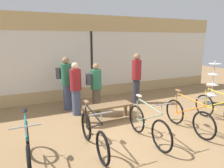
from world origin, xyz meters
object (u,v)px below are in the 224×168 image
Objects in this scene: bicycle_far_left at (28,149)px; bicycle_right at (188,116)px; bicycle_center at (148,125)px; customer_near_rack at (136,77)px; bicycle_far_right at (218,109)px; display_bench at (108,108)px; bicycle_left at (93,134)px; customer_by_window at (76,87)px; customer_near_bench at (96,87)px; customer_mid_floor at (66,82)px; accessory_rack at (212,86)px.

bicycle_right is (3.79, 0.00, -0.01)m from bicycle_far_left.
customer_near_rack is at bearing 64.56° from bicycle_center.
display_bench is at bearing 154.95° from bicycle_far_right.
bicycle_left is at bearing -124.79° from display_bench.
customer_by_window is (-2.32, 2.28, 0.50)m from bicycle_right.
bicycle_right is 2.84m from customer_near_bench.
customer_by_window is (1.47, 2.28, 0.49)m from bicycle_far_left.
customer_near_rack is 1.03× the size of customer_mid_floor.
customer_mid_floor is 1.02m from customer_near_bench.
bicycle_right reaches higher than bicycle_left.
bicycle_right is 1.20× the size of display_bench.
customer_near_rack is 1.11× the size of customer_by_window.
display_bench is (-1.64, 1.38, 0.02)m from bicycle_right.
customer_by_window is at bearing -174.18° from customer_near_rack.
bicycle_far_left is at bearing -114.42° from customer_mid_floor.
customer_near_rack is (-1.24, 2.45, 0.58)m from bicycle_far_right.
bicycle_left is at bearing 177.55° from bicycle_right.
customer_mid_floor reaches higher than bicycle_far_left.
accessory_rack reaches higher than bicycle_right.
customer_near_rack is at bearing -8.24° from customer_mid_floor.
accessory_rack is at bearing -1.45° from display_bench.
customer_mid_floor is (-0.17, 0.59, 0.07)m from customer_by_window.
accessory_rack is 5.15m from customer_mid_floor.
bicycle_left is 1.01× the size of bicycle_center.
bicycle_far_left reaches higher than display_bench.
accessory_rack is 2.74m from customer_near_rack.
customer_near_rack is at bearing 35.16° from display_bench.
customer_mid_floor is (-0.86, 1.48, 0.55)m from display_bench.
bicycle_far_left is 0.96× the size of customer_near_rack.
bicycle_right is 2.14m from display_bench.
accessory_rack is at bearing 13.40° from bicycle_left.
customer_near_rack reaches higher than bicycle_right.
customer_near_rack is at bearing 153.21° from accessory_rack.
bicycle_left is 1.04× the size of customer_by_window.
customer_near_bench is at bearing 167.10° from accessory_rack.
customer_mid_floor is at bearing 171.76° from customer_near_rack.
display_bench is (-4.03, 0.10, -0.25)m from accessory_rack.
customer_near_rack reaches higher than customer_by_window.
bicycle_far_left is 1.10× the size of customer_near_bench.
customer_near_rack is 2.48m from customer_mid_floor.
customer_by_window reaches higher than bicycle_center.
bicycle_far_right is at bearing 0.67° from bicycle_far_left.
customer_mid_floor reaches higher than bicycle_right.
accessory_rack reaches higher than bicycle_far_right.
bicycle_left is 2.31m from customer_near_bench.
customer_near_rack is at bearing 5.82° from customer_by_window.
customer_mid_floor is (-4.89, 1.58, 0.30)m from accessory_rack.
display_bench is 0.85× the size of customer_by_window.
bicycle_left is 0.97× the size of customer_mid_floor.
bicycle_left is 1.08× the size of customer_near_bench.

